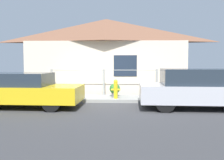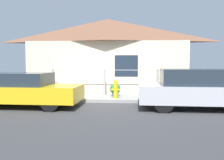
% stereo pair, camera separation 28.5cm
% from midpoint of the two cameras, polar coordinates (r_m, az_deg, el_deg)
% --- Properties ---
extents(ground_plane, '(60.00, 60.00, 0.00)m').
position_cam_midpoint_polar(ground_plane, '(10.02, -1.76, -5.25)').
color(ground_plane, '#38383A').
extents(sidewalk, '(24.00, 1.61, 0.13)m').
position_cam_midpoint_polar(sidewalk, '(10.80, -1.32, -4.21)').
color(sidewalk, gray).
rests_on(sidewalk, ground_plane).
extents(house, '(8.27, 2.23, 3.84)m').
position_cam_midpoint_polar(house, '(13.00, -0.38, 10.37)').
color(house, beige).
rests_on(house, ground_plane).
extents(fence, '(4.90, 0.10, 1.19)m').
position_cam_midpoint_polar(fence, '(11.37, -1.01, -0.15)').
color(fence, '#999993').
rests_on(fence, sidewalk).
extents(car_left, '(4.34, 1.85, 1.25)m').
position_cam_midpoint_polar(car_left, '(9.62, -19.42, -2.05)').
color(car_left, gold).
rests_on(car_left, ground_plane).
extents(car_right, '(4.23, 1.86, 1.40)m').
position_cam_midpoint_polar(car_right, '(9.16, 19.99, -1.95)').
color(car_right, '#B7B7BC').
rests_on(car_right, ground_plane).
extents(fire_hydrant, '(0.38, 0.17, 0.78)m').
position_cam_midpoint_polar(fire_hydrant, '(10.26, 1.65, -1.98)').
color(fire_hydrant, yellow).
rests_on(fire_hydrant, sidewalk).
extents(potted_plant_near_hydrant, '(0.46, 0.46, 0.57)m').
position_cam_midpoint_polar(potted_plant_near_hydrant, '(10.85, 1.48, -2.15)').
color(potted_plant_near_hydrant, slate).
rests_on(potted_plant_near_hydrant, sidewalk).
extents(potted_plant_by_fence, '(0.59, 0.59, 0.68)m').
position_cam_midpoint_polar(potted_plant_by_fence, '(11.50, -15.65, -1.70)').
color(potted_plant_by_fence, '#9E5638').
rests_on(potted_plant_by_fence, sidewalk).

